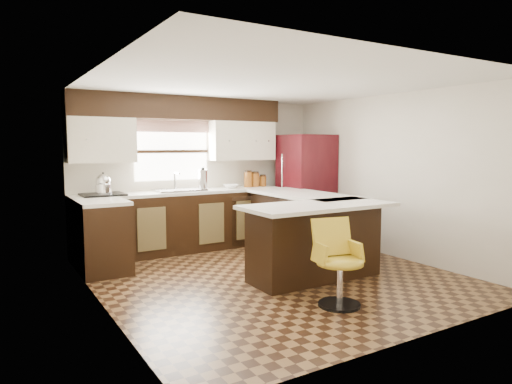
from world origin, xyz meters
TOP-DOWN VIEW (x-y plane):
  - floor at (0.00, 0.00)m, footprint 4.40×4.40m
  - ceiling at (0.00, 0.00)m, footprint 4.40×4.40m
  - wall_back at (0.00, 2.20)m, footprint 4.40×0.00m
  - wall_front at (0.00, -2.20)m, footprint 4.40×0.00m
  - wall_left at (-2.10, 0.00)m, footprint 0.00×4.40m
  - wall_right at (2.10, 0.00)m, footprint 0.00×4.40m
  - base_cab_back at (-0.45, 1.90)m, footprint 3.30×0.60m
  - base_cab_left at (-1.80, 1.25)m, footprint 0.60×0.70m
  - counter_back at (-0.45, 1.90)m, footprint 3.30×0.60m
  - counter_left at (-1.80, 1.25)m, footprint 0.60×0.70m
  - soffit at (-0.40, 2.03)m, footprint 3.40×0.35m
  - upper_cab_left at (-1.62, 2.03)m, footprint 0.94×0.35m
  - upper_cab_right at (0.68, 2.03)m, footprint 1.14×0.35m
  - window_pane at (-0.50, 2.18)m, footprint 1.20×0.02m
  - valance at (-0.50, 2.14)m, footprint 1.30×0.06m
  - sink at (-0.50, 1.88)m, footprint 0.75×0.45m
  - dishwasher at (0.55, 1.61)m, footprint 0.58×0.03m
  - cooktop at (-1.65, 1.88)m, footprint 0.58×0.50m
  - peninsula_long at (0.90, 0.62)m, footprint 0.60×1.95m
  - peninsula_return at (0.38, -0.35)m, footprint 1.65×0.60m
  - counter_pen_long at (0.95, 0.62)m, footprint 0.84×1.95m
  - counter_pen_return at (0.35, -0.44)m, footprint 1.89×0.84m
  - refrigerator at (1.69, 1.55)m, footprint 0.78×0.75m
  - bar_chair at (-0.02, -1.25)m, footprint 0.56×0.56m
  - kettle at (-1.64, 1.88)m, footprint 0.22×0.22m
  - percolator at (-0.10, 1.90)m, footprint 0.15×0.15m
  - mixing_bowl at (0.40, 1.90)m, footprint 0.33×0.33m
  - canister_large at (0.75, 1.92)m, footprint 0.14×0.14m
  - canister_med at (0.88, 1.92)m, footprint 0.14×0.14m
  - canister_small at (1.04, 1.92)m, footprint 0.12×0.12m

SIDE VIEW (x-z plane):
  - floor at x=0.00m, z-range 0.00..0.00m
  - dishwasher at x=0.55m, z-range 0.04..0.82m
  - bar_chair at x=-0.02m, z-range 0.00..0.89m
  - base_cab_back at x=-0.45m, z-range 0.00..0.90m
  - base_cab_left at x=-1.80m, z-range 0.00..0.90m
  - peninsula_long at x=0.90m, z-range 0.00..0.90m
  - peninsula_return at x=0.38m, z-range 0.00..0.90m
  - refrigerator at x=1.69m, z-range 0.00..1.83m
  - counter_back at x=-0.45m, z-range 0.90..0.94m
  - counter_left at x=-1.80m, z-range 0.90..0.94m
  - counter_pen_long at x=0.95m, z-range 0.90..0.94m
  - counter_pen_return at x=0.35m, z-range 0.90..0.94m
  - cooktop at x=-1.65m, z-range 0.94..0.97m
  - sink at x=-0.50m, z-range 0.95..0.98m
  - mixing_bowl at x=0.40m, z-range 0.95..1.01m
  - canister_small at x=1.04m, z-range 0.95..1.12m
  - canister_med at x=0.88m, z-range 0.95..1.17m
  - canister_large at x=0.75m, z-range 0.95..1.19m
  - percolator at x=-0.10m, z-range 0.95..1.26m
  - kettle at x=-1.64m, z-range 0.97..1.27m
  - wall_back at x=0.00m, z-range -1.00..3.40m
  - wall_front at x=0.00m, z-range -1.00..3.40m
  - wall_left at x=-2.10m, z-range -1.00..3.40m
  - wall_right at x=2.10m, z-range -1.00..3.40m
  - window_pane at x=-0.50m, z-range 1.10..2.00m
  - upper_cab_left at x=-1.62m, z-range 1.40..2.04m
  - upper_cab_right at x=0.68m, z-range 1.40..2.04m
  - valance at x=-0.50m, z-range 1.85..2.03m
  - soffit at x=-0.40m, z-range 2.04..2.40m
  - ceiling at x=0.00m, z-range 2.40..2.40m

